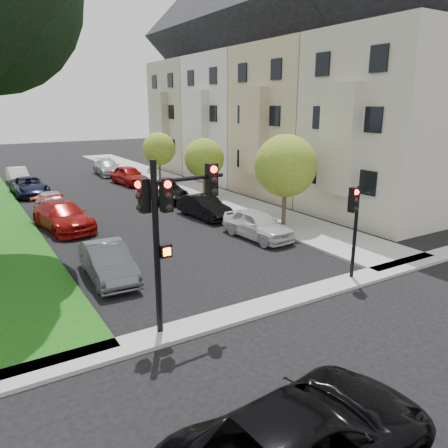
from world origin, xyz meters
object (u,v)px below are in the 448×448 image
car_parked_6 (63,216)px  car_parked_7 (52,204)px  car_parked_2 (167,191)px  car_parked_4 (108,168)px  car_parked_1 (204,207)px  small_tree_b (204,158)px  small_tree_c (159,149)px  car_cross_near (306,439)px  traffic_signal_main (168,216)px  car_parked_9 (18,176)px  car_parked_3 (129,175)px  car_parked_5 (108,262)px  car_parked_0 (257,224)px  traffic_signal_secondary (354,216)px  small_tree_a (286,166)px  car_parked_8 (29,186)px

car_parked_6 → car_parked_7: bearing=80.7°
car_parked_2 → car_parked_4: size_ratio=0.98×
car_parked_1 → small_tree_b: bearing=55.5°
small_tree_c → car_cross_near: small_tree_c is taller
traffic_signal_main → car_parked_9: bearing=91.1°
small_tree_b → car_parked_2: size_ratio=0.88×
car_parked_3 → car_parked_4: (-0.02, 5.52, -0.05)m
small_tree_b → car_parked_5: (-10.00, -10.77, -2.02)m
car_parked_0 → traffic_signal_secondary: bearing=-96.0°
car_parked_4 → car_parked_9: (-7.46, -0.43, -0.03)m
small_tree_b → car_parked_6: size_ratio=0.82×
traffic_signal_main → small_tree_c: bearing=67.4°
small_tree_c → car_parked_2: size_ratio=0.87×
small_tree_a → car_parked_1: small_tree_a is taller
small_tree_b → car_parked_7: size_ratio=1.00×
car_parked_2 → car_parked_6: 8.22m
traffic_signal_secondary → car_parked_7: traffic_signal_secondary is taller
traffic_signal_main → car_parked_7: (-0.26, 15.71, -2.68)m
car_parked_0 → car_parked_8: size_ratio=0.86×
car_parked_1 → car_parked_6: bearing=161.6°
small_tree_c → car_cross_near: 30.50m
car_cross_near → car_parked_5: (-0.23, 10.44, -0.07)m
car_parked_2 → car_parked_6: (-7.40, -3.58, 0.08)m
traffic_signal_secondary → small_tree_c: bearing=83.7°
traffic_signal_main → car_cross_near: traffic_signal_main is taller
traffic_signal_main → car_parked_4: bearing=76.4°
small_tree_c → car_parked_7: 12.47m
small_tree_c → car_parked_1: bearing=-102.2°
small_tree_c → car_parked_2: bearing=-109.8°
traffic_signal_main → car_parked_8: 22.61m
car_parked_6 → car_parked_8: car_parked_6 is taller
traffic_signal_secondary → car_parked_9: bearing=105.2°
car_parked_2 → car_parked_8: bearing=150.0°
small_tree_c → car_parked_1: small_tree_c is taller
car_parked_0 → car_parked_2: 10.00m
small_tree_a → car_parked_7: (-9.87, 8.79, -2.49)m
car_parked_1 → car_parked_2: car_parked_1 is taller
car_parked_2 → car_parked_0: bearing=-78.2°
car_cross_near → car_parked_5: 10.45m
traffic_signal_secondary → car_parked_7: (-7.31, 15.75, -1.74)m
small_tree_b → traffic_signal_secondary: (-2.56, -15.50, -0.25)m
car_parked_5 → car_parked_1: bearing=42.2°
small_tree_c → traffic_signal_main: traffic_signal_main is taller
traffic_signal_main → car_parked_0: traffic_signal_main is taller
small_tree_c → small_tree_a: bearing=-90.0°
small_tree_a → car_parked_6: small_tree_a is taller
car_parked_6 → car_parked_7: 3.35m
traffic_signal_secondary → car_parked_6: 14.55m
car_parked_1 → car_parked_7: size_ratio=0.96×
car_cross_near → car_parked_4: bearing=-15.3°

